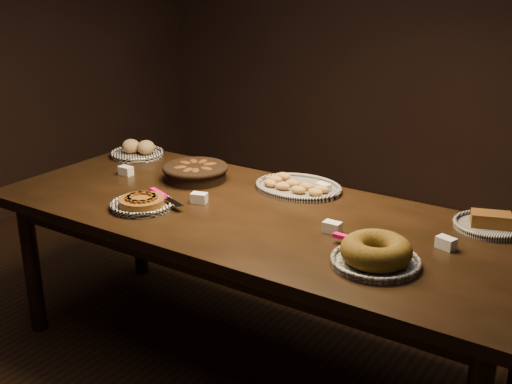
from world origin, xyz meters
The scene contains 9 objects.
ground centered at (0.00, 0.00, 0.00)m, with size 5.00×5.00×0.00m, color black.
buffet_table centered at (0.00, 0.00, 0.68)m, with size 2.40×1.00×0.75m.
apple_tart_plate centered at (-0.45, -0.23, 0.77)m, with size 0.32×0.29×0.05m.
madeleine_platter centered at (0.01, 0.34, 0.77)m, with size 0.42×0.34×0.05m.
bundt_cake_plate centered at (0.63, -0.19, 0.79)m, with size 0.38×0.32×0.10m.
croissant_basket centered at (-0.49, 0.20, 0.80)m, with size 0.37×0.37×0.08m.
bread_roll_plate centered at (-1.02, 0.34, 0.78)m, with size 0.29×0.29×0.09m.
loaf_plate centered at (0.89, 0.37, 0.77)m, with size 0.29×0.29×0.07m.
tent_cards centered at (0.04, 0.09, 0.77)m, with size 1.71×0.49×0.04m.
Camera 1 is at (1.42, -2.15, 1.77)m, focal length 45.00 mm.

